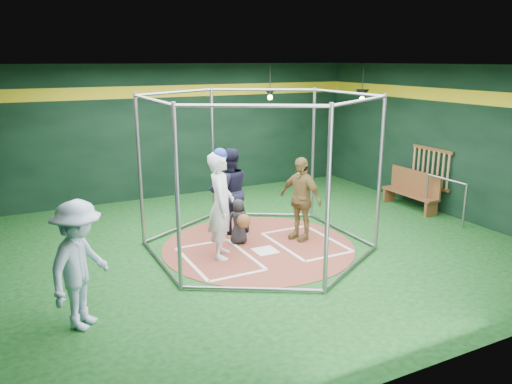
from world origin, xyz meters
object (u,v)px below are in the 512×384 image
batter_figure (221,204)px  visitor_leopard (300,199)px  dugout_bench (412,189)px  umpire (229,191)px

batter_figure → visitor_leopard: size_ratio=1.20×
visitor_leopard → dugout_bench: size_ratio=1.05×
dugout_bench → umpire: bearing=175.3°
dugout_bench → visitor_leopard: bearing=-170.2°
batter_figure → dugout_bench: size_ratio=1.26×
dugout_bench → batter_figure: bearing=-171.7°
umpire → dugout_bench: (4.78, -0.40, -0.43)m
visitor_leopard → dugout_bench: (3.66, 0.63, -0.38)m
umpire → dugout_bench: 4.82m
umpire → batter_figure: bearing=64.4°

